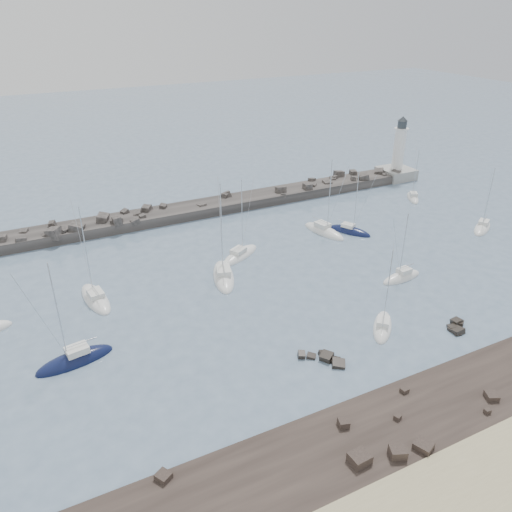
{
  "coord_description": "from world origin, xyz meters",
  "views": [
    {
      "loc": [
        -30.24,
        -45.88,
        35.99
      ],
      "look_at": [
        -1.47,
        12.0,
        2.93
      ],
      "focal_mm": 35.0,
      "sensor_mm": 36.0,
      "label": 1
    }
  ],
  "objects_px": {
    "lighthouse": "(397,165)",
    "sailboat_10": "(413,198)",
    "sailboat_1": "(96,299)",
    "sailboat_3": "(224,277)",
    "sailboat_7": "(350,231)",
    "sailboat_8": "(402,278)",
    "sailboat_6": "(382,327)",
    "sailboat_9": "(482,228)",
    "sailboat_4": "(240,255)",
    "sailboat_5": "(324,232)",
    "sailboat_2": "(75,361)"
  },
  "relations": [
    {
      "from": "sailboat_4",
      "to": "sailboat_8",
      "type": "xyz_separation_m",
      "value": [
        18.07,
        -16.99,
        0.02
      ]
    },
    {
      "from": "sailboat_3",
      "to": "sailboat_4",
      "type": "distance_m",
      "value": 7.26
    },
    {
      "from": "sailboat_2",
      "to": "sailboat_9",
      "type": "xyz_separation_m",
      "value": [
        70.45,
        5.93,
        -0.03
      ]
    },
    {
      "from": "sailboat_5",
      "to": "sailboat_6",
      "type": "relative_size",
      "value": 1.25
    },
    {
      "from": "lighthouse",
      "to": "sailboat_8",
      "type": "relative_size",
      "value": 1.3
    },
    {
      "from": "sailboat_5",
      "to": "sailboat_7",
      "type": "height_order",
      "value": "sailboat_5"
    },
    {
      "from": "lighthouse",
      "to": "sailboat_5",
      "type": "height_order",
      "value": "lighthouse"
    },
    {
      "from": "sailboat_2",
      "to": "sailboat_5",
      "type": "distance_m",
      "value": 47.55
    },
    {
      "from": "sailboat_4",
      "to": "sailboat_6",
      "type": "xyz_separation_m",
      "value": [
        7.58,
        -25.57,
        0.01
      ]
    },
    {
      "from": "sailboat_5",
      "to": "sailboat_7",
      "type": "relative_size",
      "value": 1.18
    },
    {
      "from": "lighthouse",
      "to": "sailboat_3",
      "type": "relative_size",
      "value": 0.95
    },
    {
      "from": "sailboat_2",
      "to": "sailboat_10",
      "type": "height_order",
      "value": "sailboat_2"
    },
    {
      "from": "lighthouse",
      "to": "sailboat_5",
      "type": "relative_size",
      "value": 1.02
    },
    {
      "from": "sailboat_4",
      "to": "sailboat_7",
      "type": "xyz_separation_m",
      "value": [
        21.11,
        -0.14,
        0.0
      ]
    },
    {
      "from": "sailboat_2",
      "to": "sailboat_8",
      "type": "relative_size",
      "value": 1.23
    },
    {
      "from": "sailboat_7",
      "to": "sailboat_3",
      "type": "bearing_deg",
      "value": -169.01
    },
    {
      "from": "sailboat_1",
      "to": "sailboat_7",
      "type": "distance_m",
      "value": 44.15
    },
    {
      "from": "lighthouse",
      "to": "sailboat_6",
      "type": "distance_m",
      "value": 60.97
    },
    {
      "from": "lighthouse",
      "to": "sailboat_7",
      "type": "height_order",
      "value": "lighthouse"
    },
    {
      "from": "sailboat_3",
      "to": "sailboat_4",
      "type": "xyz_separation_m",
      "value": [
        5.05,
        5.22,
        -0.02
      ]
    },
    {
      "from": "sailboat_9",
      "to": "sailboat_2",
      "type": "bearing_deg",
      "value": -175.19
    },
    {
      "from": "sailboat_4",
      "to": "sailboat_6",
      "type": "height_order",
      "value": "sailboat_4"
    },
    {
      "from": "sailboat_1",
      "to": "sailboat_3",
      "type": "relative_size",
      "value": 0.93
    },
    {
      "from": "sailboat_7",
      "to": "sailboat_9",
      "type": "xyz_separation_m",
      "value": [
        21.9,
        -9.32,
        -0.0
      ]
    },
    {
      "from": "lighthouse",
      "to": "sailboat_10",
      "type": "xyz_separation_m",
      "value": [
        -5.73,
        -12.08,
        -2.96
      ]
    },
    {
      "from": "lighthouse",
      "to": "sailboat_5",
      "type": "xyz_separation_m",
      "value": [
        -31.29,
        -18.06,
        -2.95
      ]
    },
    {
      "from": "sailboat_4",
      "to": "sailboat_6",
      "type": "bearing_deg",
      "value": -73.49
    },
    {
      "from": "sailboat_2",
      "to": "sailboat_5",
      "type": "xyz_separation_m",
      "value": [
        44.36,
        17.11,
        -0.01
      ]
    },
    {
      "from": "sailboat_8",
      "to": "sailboat_6",
      "type": "bearing_deg",
      "value": -140.74
    },
    {
      "from": "sailboat_3",
      "to": "sailboat_4",
      "type": "height_order",
      "value": "sailboat_3"
    },
    {
      "from": "sailboat_2",
      "to": "sailboat_7",
      "type": "relative_size",
      "value": 1.15
    },
    {
      "from": "sailboat_10",
      "to": "sailboat_9",
      "type": "bearing_deg",
      "value": -88.24
    },
    {
      "from": "lighthouse",
      "to": "sailboat_10",
      "type": "distance_m",
      "value": 13.69
    },
    {
      "from": "sailboat_5",
      "to": "sailboat_6",
      "type": "distance_m",
      "value": 28.86
    },
    {
      "from": "sailboat_8",
      "to": "sailboat_9",
      "type": "relative_size",
      "value": 0.92
    },
    {
      "from": "sailboat_5",
      "to": "sailboat_10",
      "type": "height_order",
      "value": "sailboat_5"
    },
    {
      "from": "sailboat_1",
      "to": "sailboat_3",
      "type": "height_order",
      "value": "sailboat_3"
    },
    {
      "from": "lighthouse",
      "to": "sailboat_2",
      "type": "distance_m",
      "value": 83.48
    },
    {
      "from": "sailboat_1",
      "to": "sailboat_5",
      "type": "relative_size",
      "value": 1.0
    },
    {
      "from": "sailboat_7",
      "to": "sailboat_8",
      "type": "bearing_deg",
      "value": -100.22
    },
    {
      "from": "sailboat_3",
      "to": "sailboat_8",
      "type": "xyz_separation_m",
      "value": [
        23.13,
        -11.77,
        -0.0
      ]
    },
    {
      "from": "sailboat_9",
      "to": "sailboat_5",
      "type": "bearing_deg",
      "value": 156.79
    },
    {
      "from": "sailboat_8",
      "to": "sailboat_3",
      "type": "bearing_deg",
      "value": 153.02
    },
    {
      "from": "lighthouse",
      "to": "sailboat_1",
      "type": "height_order",
      "value": "lighthouse"
    },
    {
      "from": "sailboat_2",
      "to": "sailboat_6",
      "type": "bearing_deg",
      "value": -16.22
    },
    {
      "from": "lighthouse",
      "to": "sailboat_6",
      "type": "bearing_deg",
      "value": -131.86
    },
    {
      "from": "sailboat_4",
      "to": "sailboat_10",
      "type": "bearing_deg",
      "value": 10.28
    },
    {
      "from": "sailboat_6",
      "to": "sailboat_1",
      "type": "bearing_deg",
      "value": 143.67
    },
    {
      "from": "sailboat_9",
      "to": "sailboat_6",
      "type": "bearing_deg",
      "value": -155.55
    },
    {
      "from": "sailboat_9",
      "to": "sailboat_10",
      "type": "bearing_deg",
      "value": 91.76
    }
  ]
}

